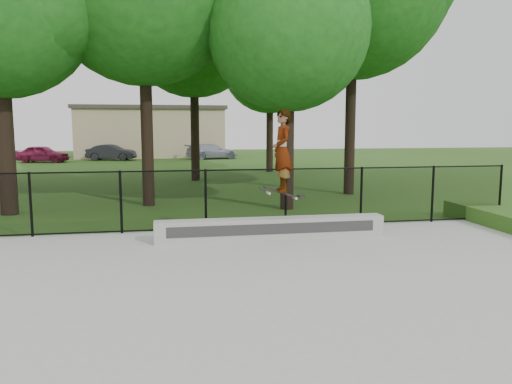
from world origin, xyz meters
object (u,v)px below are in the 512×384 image
(car_a, at_px, (43,154))
(car_b, at_px, (111,152))
(car_c, at_px, (212,151))
(skater_airborne, at_px, (282,152))
(grind_ledge, at_px, (272,228))

(car_a, distance_m, car_b, 4.87)
(car_c, height_order, skater_airborne, skater_airborne)
(grind_ledge, bearing_deg, car_b, 102.39)
(car_c, distance_m, skater_airborne, 29.42)
(grind_ledge, xyz_separation_m, car_a, (-11.03, 27.58, 0.32))
(car_b, distance_m, car_c, 7.76)
(car_c, bearing_deg, grind_ledge, 160.66)
(car_b, bearing_deg, skater_airborne, -156.36)
(grind_ledge, relative_size, car_a, 1.45)
(car_b, relative_size, skater_airborne, 1.66)
(grind_ledge, distance_m, skater_airborne, 1.76)
(car_b, bearing_deg, car_a, 117.11)
(car_b, bearing_deg, grind_ledge, -156.57)
(car_b, height_order, car_c, car_b)
(car_a, height_order, car_b, car_a)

